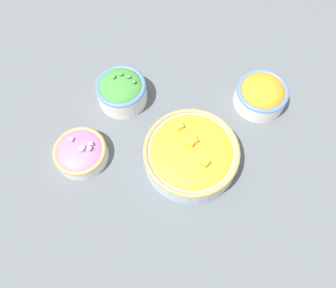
# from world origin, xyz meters

# --- Properties ---
(ground_plane) EXTENTS (3.00, 3.00, 0.00)m
(ground_plane) POSITION_xyz_m (0.00, 0.00, 0.00)
(ground_plane) COLOR #4C5156
(bowl_squash) EXTENTS (0.22, 0.22, 0.08)m
(bowl_squash) POSITION_xyz_m (-0.05, 0.02, 0.04)
(bowl_squash) COLOR #B2C1CC
(bowl_squash) RESTS_ON ground_plane
(bowl_red_onion) EXTENTS (0.12, 0.12, 0.05)m
(bowl_red_onion) POSITION_xyz_m (0.20, 0.03, 0.02)
(bowl_red_onion) COLOR silver
(bowl_red_onion) RESTS_ON ground_plane
(bowl_broccoli) EXTENTS (0.12, 0.12, 0.08)m
(bowl_broccoli) POSITION_xyz_m (0.13, -0.13, 0.04)
(bowl_broccoli) COLOR silver
(bowl_broccoli) RESTS_ON ground_plane
(bowl_carrots) EXTENTS (0.13, 0.13, 0.07)m
(bowl_carrots) POSITION_xyz_m (-0.22, -0.15, 0.04)
(bowl_carrots) COLOR silver
(bowl_carrots) RESTS_ON ground_plane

